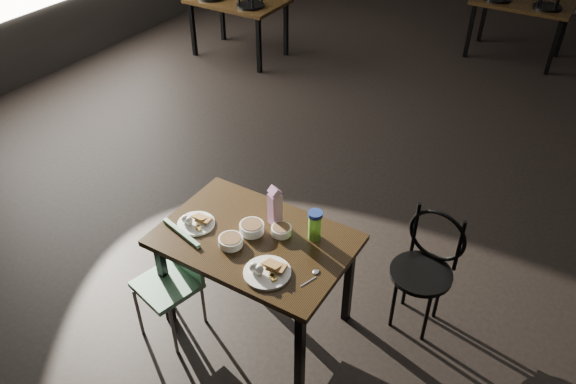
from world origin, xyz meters
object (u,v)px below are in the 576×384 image
Objects in this scene: school_chair at (174,274)px; juice_carton at (275,207)px; main_table at (255,247)px; water_bottle at (315,225)px; bentwood_chair at (427,262)px.

juice_carton is at bearing 60.84° from school_chair.
main_table is 0.41m from water_bottle.
juice_carton reaches higher than water_bottle.
main_table is at bearing -142.23° from bentwood_chair.
water_bottle is 0.26× the size of school_chair.
water_bottle is at bearing 47.87° from school_chair.
main_table is 4.23× the size of juice_carton.
bentwood_chair is (0.62, 0.41, -0.34)m from water_bottle.
juice_carton is 0.37× the size of school_chair.
water_bottle is 0.23× the size of bentwood_chair.
bentwood_chair is at bearing 24.86° from juice_carton.
school_chair is (-0.47, -0.50, -0.41)m from juice_carton.
water_bottle is at bearing -141.55° from bentwood_chair.
school_chair is (-0.44, -0.31, -0.20)m from main_table.
school_chair is (-0.75, -0.50, -0.39)m from water_bottle.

